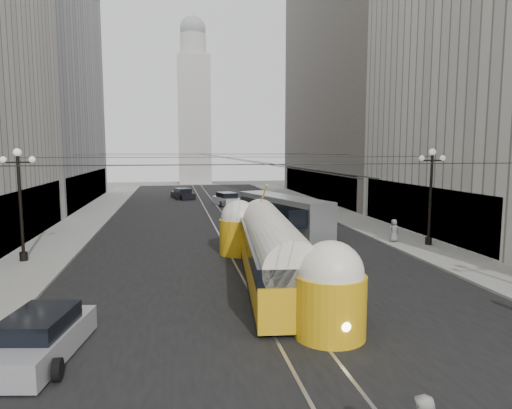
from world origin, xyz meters
name	(u,v)px	position (x,y,z in m)	size (l,w,h in m)	color
road	(219,219)	(0.00, 32.50, 0.00)	(20.00, 85.00, 0.02)	black
sidewalk_left	(91,217)	(-12.00, 36.00, 0.07)	(4.00, 72.00, 0.15)	gray
sidewalk_right	(330,211)	(12.00, 36.00, 0.07)	(4.00, 72.00, 0.15)	gray
rail_left	(211,220)	(-0.75, 32.50, 0.00)	(0.12, 85.00, 0.04)	gray
rail_right	(227,219)	(0.75, 32.50, 0.00)	(0.12, 85.00, 0.04)	gray
building_left_far	(31,81)	(-19.99, 48.00, 14.31)	(12.60, 28.60, 28.60)	#999999
building_right_far	(360,73)	(20.00, 48.00, 16.31)	(12.60, 32.60, 32.60)	#514C47
distant_tower	(194,105)	(0.00, 80.00, 14.97)	(6.00, 6.00, 31.36)	#B2AFA8
lamppost_left_mid	(20,198)	(-12.60, 18.00, 3.74)	(1.86, 0.44, 6.37)	black
lamppost_right_mid	(431,191)	(12.60, 18.00, 3.74)	(1.86, 0.44, 6.37)	black
catenary	(221,156)	(0.12, 31.49, 5.88)	(25.00, 72.00, 0.23)	black
streetcar	(272,250)	(0.50, 11.58, 1.67)	(3.77, 15.61, 3.42)	gold
city_bus	(283,212)	(4.39, 25.49, 1.53)	(5.48, 11.40, 2.80)	#9EA1A3
sedan_silver	(40,338)	(-8.23, 5.05, 0.66)	(2.66, 4.88, 1.46)	#ADADB2
sedan_white_far	(227,199)	(1.97, 43.24, 0.69)	(3.08, 5.12, 1.51)	white
sedan_dark_far	(183,194)	(-2.95, 51.31, 0.64)	(3.23, 4.80, 1.40)	black
pedestrian_sidewalk_right	(394,231)	(10.74, 19.28, 0.93)	(0.77, 0.47, 1.57)	slate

